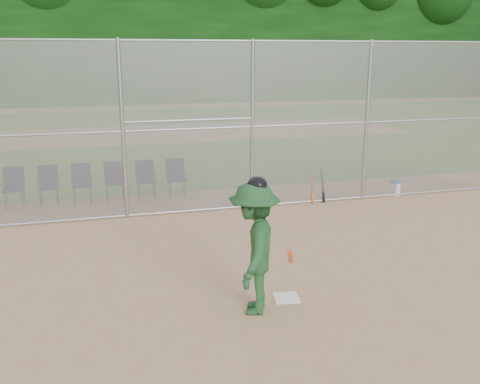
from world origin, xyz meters
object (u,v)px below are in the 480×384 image
object	(u,v)px
home_plate	(286,298)
batter_at_plate	(254,248)
chair_0	(14,188)
water_cooler	(396,188)

from	to	relation	value
home_plate	batter_at_plate	distance (m)	1.17
batter_at_plate	home_plate	bearing A→B (deg)	22.14
home_plate	chair_0	xyz separation A→B (m)	(-4.67, 6.58, 0.47)
water_cooler	chair_0	size ratio (longest dim) A/B	0.40
batter_at_plate	water_cooler	xyz separation A→B (m)	(5.58, 5.30, -0.79)
water_cooler	chair_0	world-z (taller)	chair_0
home_plate	chair_0	size ratio (longest dim) A/B	0.40
chair_0	home_plate	bearing A→B (deg)	-54.64
home_plate	water_cooler	distance (m)	7.10
home_plate	water_cooler	size ratio (longest dim) A/B	1.00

